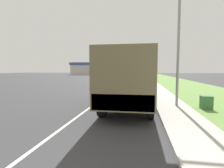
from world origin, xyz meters
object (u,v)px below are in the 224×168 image
at_px(car_second_ahead, 134,78).
at_px(car_fourth_ahead, 137,74).
at_px(car_nearest_ahead, 103,82).
at_px(car_third_ahead, 136,76).
at_px(military_truck, 129,78).
at_px(lamp_post, 175,31).

height_order(car_second_ahead, car_fourth_ahead, car_fourth_ahead).
distance_m(car_nearest_ahead, car_second_ahead, 10.59).
distance_m(car_third_ahead, car_fourth_ahead, 15.49).
bearing_deg(car_second_ahead, military_truck, -88.55).
relative_size(car_second_ahead, lamp_post, 0.58).
bearing_deg(car_third_ahead, military_truck, -89.34).
height_order(car_nearest_ahead, car_fourth_ahead, car_fourth_ahead).
bearing_deg(military_truck, lamp_post, 2.88).
bearing_deg(car_nearest_ahead, car_second_ahead, 71.28).
xyz_separation_m(car_nearest_ahead, lamp_post, (6.33, -10.85, 3.49)).
height_order(car_second_ahead, lamp_post, lamp_post).
bearing_deg(car_second_ahead, car_third_ahead, 89.45).
xyz_separation_m(car_fourth_ahead, lamp_post, (2.99, -50.20, 3.47)).
relative_size(military_truck, car_third_ahead, 1.80).
relative_size(car_nearest_ahead, car_third_ahead, 1.09).
bearing_deg(car_fourth_ahead, car_third_ahead, -89.30).
distance_m(car_nearest_ahead, lamp_post, 13.04).
bearing_deg(military_truck, car_second_ahead, 91.45).
bearing_deg(lamp_post, car_nearest_ahead, 120.28).
bearing_deg(lamp_post, car_second_ahead, 98.00).
bearing_deg(military_truck, car_third_ahead, 90.66).
relative_size(car_nearest_ahead, car_fourth_ahead, 1.02).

